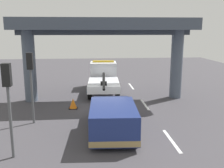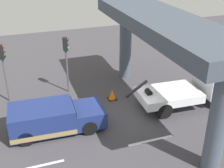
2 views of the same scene
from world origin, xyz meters
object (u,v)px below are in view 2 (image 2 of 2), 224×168
Objects in this scene: towed_van_green at (53,118)px; traffic_light_near at (3,61)px; traffic_light_far at (66,53)px; tow_truck_white at (196,87)px; traffic_cone_orange at (112,95)px.

traffic_light_near is (-2.23, 4.31, 2.08)m from towed_van_green.
traffic_light_near is 0.99× the size of traffic_light_far.
tow_truck_white is 5.50m from traffic_cone_orange.
towed_van_green is 1.34× the size of traffic_light_far.
tow_truck_white is 1.38× the size of towed_van_green.
traffic_light_near reaches higher than traffic_cone_orange.
traffic_light_far is (4.00, 0.00, 0.04)m from traffic_light_near.
traffic_cone_orange is (-4.92, 2.30, -0.87)m from tow_truck_white.
towed_van_green is 4.88m from traffic_cone_orange.
traffic_cone_orange is at bearing -39.02° from traffic_light_far.
tow_truck_white is at bearing -20.83° from traffic_light_near.
traffic_light_near reaches higher than tow_truck_white.
traffic_light_near is 4.00m from traffic_light_far.
traffic_light_far is (1.77, 4.31, 2.12)m from towed_van_green.
traffic_light_far is (-7.45, 4.35, 1.70)m from tow_truck_white.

